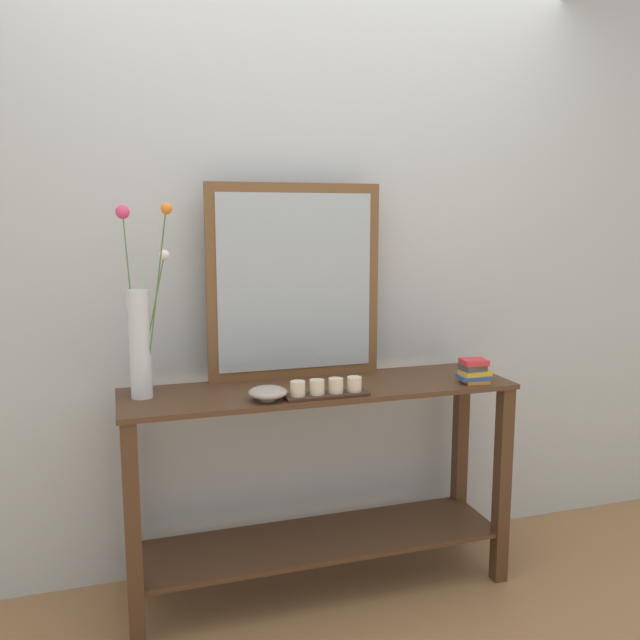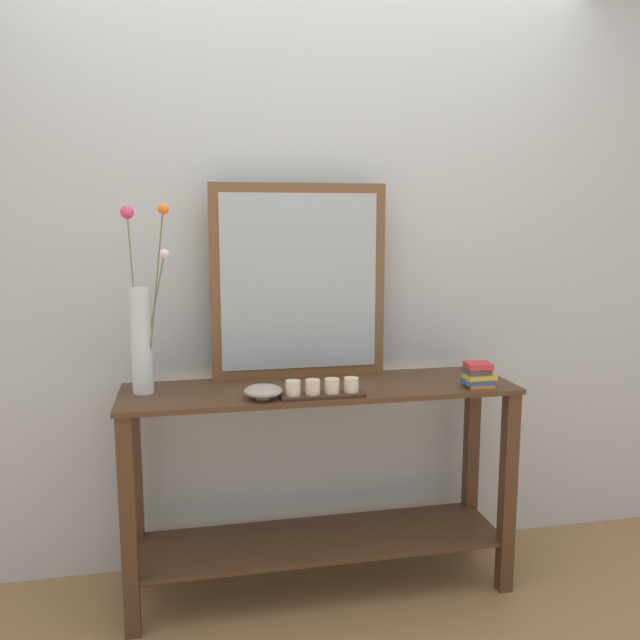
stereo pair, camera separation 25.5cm
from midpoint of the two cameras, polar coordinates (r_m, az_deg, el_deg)
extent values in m
cube|color=#997047|center=(2.95, -2.68, -22.37)|extent=(7.00, 6.00, 0.02)
cube|color=#B2BCC1|center=(2.85, -4.60, 5.45)|extent=(6.40, 0.08, 2.70)
cube|color=#472D1C|center=(2.61, -2.82, -6.04)|extent=(1.55, 0.43, 0.02)
cube|color=#472D1C|center=(2.84, -2.71, -18.60)|extent=(1.49, 0.39, 0.02)
cube|color=#472D1C|center=(2.52, -18.91, -17.52)|extent=(0.06, 0.06, 0.84)
cube|color=#472D1C|center=(2.87, 13.07, -13.92)|extent=(0.06, 0.06, 0.84)
cube|color=#472D1C|center=(2.84, -18.76, -14.42)|extent=(0.06, 0.06, 0.84)
cube|color=#472D1C|center=(3.15, 9.78, -11.68)|extent=(0.06, 0.06, 0.84)
cube|color=brown|center=(2.70, -4.91, 3.31)|extent=(0.73, 0.03, 0.80)
cube|color=#9EADB7|center=(2.68, -4.85, 3.28)|extent=(0.65, 0.00, 0.72)
cylinder|color=silver|center=(2.53, -18.22, -2.05)|extent=(0.08, 0.08, 0.40)
cylinder|color=#4C753D|center=(2.55, -18.89, 1.43)|extent=(0.04, 0.09, 0.66)
sphere|color=#EA4275|center=(2.58, -19.60, 8.85)|extent=(0.05, 0.05, 0.05)
cylinder|color=#4C753D|center=(2.50, -17.36, -0.42)|extent=(0.11, 0.04, 0.51)
sphere|color=silver|center=(2.45, -16.35, 5.45)|extent=(0.04, 0.04, 0.04)
cylinder|color=#4C753D|center=(2.44, -17.07, 1.33)|extent=(0.09, 0.15, 0.67)
sphere|color=orange|center=(2.35, -16.33, 9.30)|extent=(0.04, 0.04, 0.04)
cube|color=#382316|center=(2.46, -2.42, -6.57)|extent=(0.32, 0.09, 0.01)
cylinder|color=beige|center=(2.43, -4.97, -6.00)|extent=(0.06, 0.06, 0.05)
cylinder|color=beige|center=(2.44, -3.27, -5.88)|extent=(0.06, 0.06, 0.05)
cylinder|color=beige|center=(2.46, -1.59, -5.76)|extent=(0.06, 0.06, 0.05)
cylinder|color=beige|center=(2.48, 0.06, -5.63)|extent=(0.06, 0.06, 0.05)
cylinder|color=#9E9389|center=(2.43, -7.58, -6.89)|extent=(0.06, 0.06, 0.01)
ellipsoid|color=#9E9389|center=(2.42, -7.60, -6.29)|extent=(0.14, 0.14, 0.04)
cube|color=orange|center=(2.71, 10.74, -5.26)|extent=(0.11, 0.09, 0.01)
cube|color=#2D519E|center=(2.70, 10.57, -4.95)|extent=(0.13, 0.10, 0.02)
cube|color=gold|center=(2.70, 10.74, -4.54)|extent=(0.12, 0.08, 0.02)
cube|color=#424247|center=(2.69, 10.53, -4.10)|extent=(0.09, 0.08, 0.02)
cube|color=#C63338|center=(2.69, 10.63, -3.62)|extent=(0.11, 0.10, 0.02)
camera|label=1|loc=(0.13, -92.86, -0.45)|focal=36.77mm
camera|label=2|loc=(0.13, 87.14, 0.45)|focal=36.77mm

